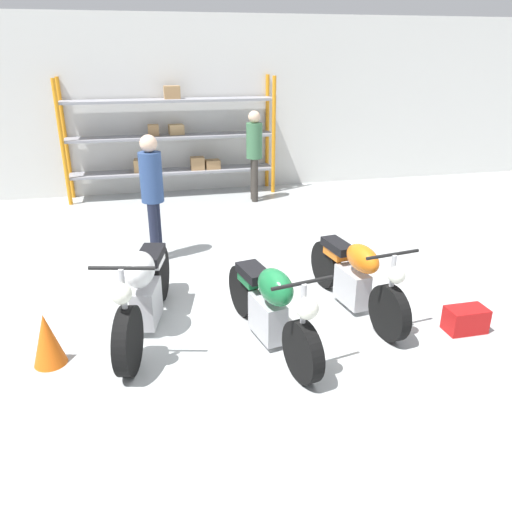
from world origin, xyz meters
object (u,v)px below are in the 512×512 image
object	(u,v)px
motorcycle_green	(270,306)
person_browsing	(254,148)
motorcycle_white	(144,292)
person_near_rack	(152,188)
traffic_cone	(47,339)
motorcycle_orange	(355,277)
toolbox	(466,320)
shelving_rack	(173,138)

from	to	relation	value
motorcycle_green	person_browsing	distance (m)	5.54
motorcycle_white	motorcycle_green	size ratio (longest dim) A/B	1.10
person_near_rack	traffic_cone	xyz separation A→B (m)	(-1.17, -2.51, -0.82)
motorcycle_orange	motorcycle_green	bearing A→B (deg)	-74.55
toolbox	traffic_cone	distance (m)	4.41
motorcycle_green	toolbox	world-z (taller)	motorcycle_green
shelving_rack	motorcycle_white	bearing A→B (deg)	-97.77
person_browsing	toolbox	world-z (taller)	person_browsing
person_browsing	shelving_rack	bearing A→B (deg)	-22.72
person_browsing	traffic_cone	world-z (taller)	person_browsing
person_browsing	person_near_rack	world-z (taller)	person_near_rack
shelving_rack	motorcycle_green	world-z (taller)	shelving_rack
shelving_rack	person_browsing	distance (m)	1.77
motorcycle_orange	person_near_rack	bearing A→B (deg)	-142.00
motorcycle_orange	traffic_cone	xyz separation A→B (m)	(-3.38, -0.37, -0.16)
shelving_rack	motorcycle_orange	distance (m)	6.00
motorcycle_orange	toolbox	bearing A→B (deg)	45.35
shelving_rack	toolbox	world-z (taller)	shelving_rack
shelving_rack	motorcycle_white	world-z (taller)	shelving_rack
person_browsing	person_near_rack	xyz separation A→B (m)	(-2.12, -2.76, 0.02)
person_near_rack	shelving_rack	bearing A→B (deg)	-82.04
motorcycle_green	toolbox	xyz separation A→B (m)	(2.17, -0.24, -0.31)
motorcycle_orange	person_near_rack	world-z (taller)	person_near_rack
person_browsing	person_near_rack	bearing A→B (deg)	57.54
motorcycle_orange	person_browsing	distance (m)	4.94
motorcycle_green	motorcycle_orange	world-z (taller)	motorcycle_green
motorcycle_white	motorcycle_orange	world-z (taller)	motorcycle_white
motorcycle_white	traffic_cone	distance (m)	1.07
shelving_rack	motorcycle_green	distance (m)	6.29
motorcycle_green	motorcycle_orange	size ratio (longest dim) A/B	0.99
shelving_rack	person_browsing	bearing A→B (deg)	-27.80
shelving_rack	person_near_rack	world-z (taller)	shelving_rack
person_near_rack	motorcycle_orange	bearing A→B (deg)	152.95
motorcycle_orange	traffic_cone	bearing A→B (deg)	-91.78
motorcycle_white	motorcycle_orange	distance (m)	2.42
traffic_cone	motorcycle_green	bearing A→B (deg)	-3.46
person_browsing	traffic_cone	xyz separation A→B (m)	(-3.29, -5.27, -0.80)
motorcycle_green	person_browsing	bearing A→B (deg)	157.53
shelving_rack	motorcycle_orange	xyz separation A→B (m)	(1.65, -5.72, -0.79)
toolbox	motorcycle_green	bearing A→B (deg)	173.55
person_browsing	toolbox	size ratio (longest dim) A/B	4.11
toolbox	motorcycle_orange	bearing A→B (deg)	143.36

